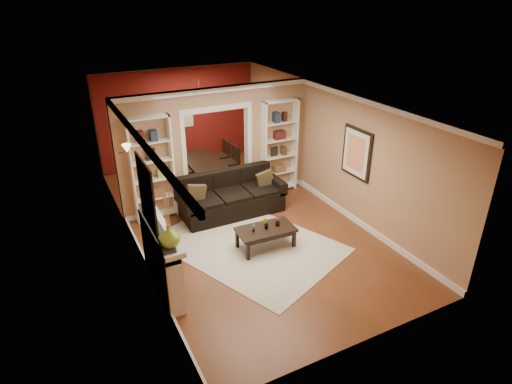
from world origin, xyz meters
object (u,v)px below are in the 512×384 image
bookshelf_right (279,147)px  dining_table (204,169)px  fireplace (163,259)px  sofa (231,194)px  coffee_table (266,238)px  bookshelf_left (152,169)px

bookshelf_right → dining_table: bearing=133.7°
fireplace → bookshelf_right: bearing=34.8°
bookshelf_right → fireplace: (-3.64, -2.53, -0.57)m
sofa → coffee_table: bearing=-89.8°
bookshelf_left → fireplace: 2.65m
coffee_table → fireplace: bearing=-168.0°
coffee_table → bookshelf_right: 2.83m
bookshelf_right → fireplace: bookshelf_right is taller
fireplace → dining_table: bearing=61.1°
bookshelf_left → dining_table: size_ratio=1.45×
sofa → dining_table: 2.08m
coffee_table → bookshelf_left: (-1.57, 2.19, 0.94)m
bookshelf_left → bookshelf_right: size_ratio=1.00×
sofa → fireplace: bearing=-137.2°
sofa → fireplace: 2.87m
sofa → dining_table: sofa is taller
bookshelf_right → fireplace: bearing=-145.2°
bookshelf_right → dining_table: 2.24m
bookshelf_right → dining_table: size_ratio=1.45×
bookshelf_left → bookshelf_right: 3.10m
sofa → bookshelf_left: (-1.56, 0.58, 0.69)m
fireplace → dining_table: size_ratio=1.07×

